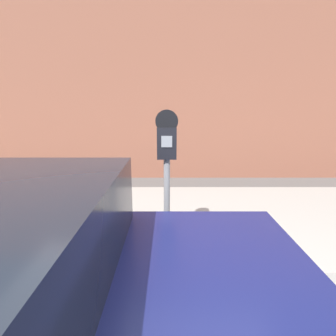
# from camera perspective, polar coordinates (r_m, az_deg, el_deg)

# --- Properties ---
(sidewalk) EXTENTS (24.00, 2.80, 0.14)m
(sidewalk) POSITION_cam_1_polar(r_m,az_deg,el_deg) (4.02, -1.45, -11.12)
(sidewalk) COLOR #BCB7AD
(sidewalk) RESTS_ON ground_plane
(building_facade) EXTENTS (24.00, 0.30, 4.97)m
(building_facade) POSITION_cam_1_polar(r_m,az_deg,el_deg) (6.47, -0.82, 20.01)
(building_facade) COLOR #935642
(building_facade) RESTS_ON ground_plane
(parking_meter) EXTENTS (0.21, 0.15, 1.56)m
(parking_meter) POSITION_cam_1_polar(r_m,az_deg,el_deg) (2.49, -0.00, 2.74)
(parking_meter) COLOR gray
(parking_meter) RESTS_ON sidewalk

